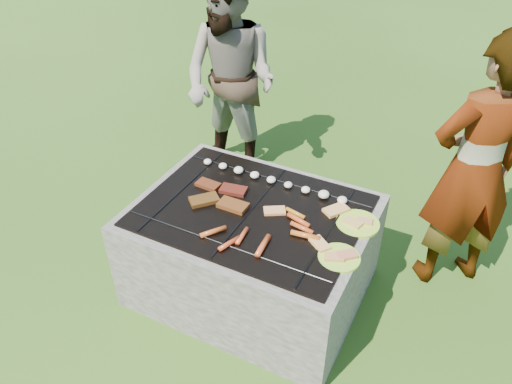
% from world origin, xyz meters
% --- Properties ---
extents(lawn, '(60.00, 60.00, 0.00)m').
position_xyz_m(lawn, '(0.00, 0.00, 0.00)').
color(lawn, '#234411').
rests_on(lawn, ground).
extents(fire_pit, '(1.30, 1.00, 0.62)m').
position_xyz_m(fire_pit, '(0.00, 0.00, 0.28)').
color(fire_pit, '#A29990').
rests_on(fire_pit, ground).
extents(mushrooms, '(0.94, 0.06, 0.04)m').
position_xyz_m(mushrooms, '(0.02, 0.29, 0.63)').
color(mushrooms, white).
rests_on(mushrooms, fire_pit).
extents(pork_slabs, '(0.39, 0.31, 0.02)m').
position_xyz_m(pork_slabs, '(-0.21, 0.01, 0.62)').
color(pork_slabs, maroon).
rests_on(pork_slabs, fire_pit).
extents(sausages, '(0.57, 0.47, 0.03)m').
position_xyz_m(sausages, '(0.18, -0.15, 0.63)').
color(sausages, orange).
rests_on(sausages, fire_pit).
extents(bread_on_grate, '(0.45, 0.44, 0.02)m').
position_xyz_m(bread_on_grate, '(0.34, 0.07, 0.62)').
color(bread_on_grate, '#DBBA70').
rests_on(bread_on_grate, fire_pit).
extents(plate_far, '(0.31, 0.31, 0.03)m').
position_xyz_m(plate_far, '(0.56, 0.15, 0.61)').
color(plate_far, '#F9FF3C').
rests_on(plate_far, fire_pit).
extents(plate_near, '(0.27, 0.27, 0.03)m').
position_xyz_m(plate_near, '(0.56, -0.14, 0.61)').
color(plate_near, '#E5EF39').
rests_on(plate_near, fire_pit).
extents(cook, '(0.69, 0.66, 1.59)m').
position_xyz_m(cook, '(1.04, 0.67, 0.80)').
color(cook, gray).
rests_on(cook, ground).
extents(bystander, '(0.86, 0.72, 1.61)m').
position_xyz_m(bystander, '(-0.74, 1.07, 0.80)').
color(bystander, gray).
rests_on(bystander, ground).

